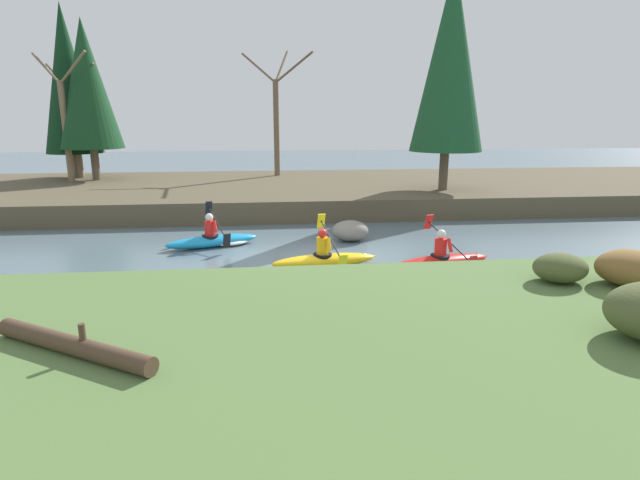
# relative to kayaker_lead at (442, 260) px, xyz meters

# --- Properties ---
(ground_plane) EXTENTS (90.00, 90.00, 0.00)m
(ground_plane) POSITION_rel_kayaker_lead_xyz_m (-3.48, 0.87, -0.22)
(ground_plane) COLOR slate
(riverbank_near) EXTENTS (44.00, 6.92, 0.87)m
(riverbank_near) POSITION_rel_kayaker_lead_xyz_m (-3.48, -5.73, 0.21)
(riverbank_near) COLOR #56753D
(riverbank_near) RESTS_ON ground
(riverbank_far) EXTENTS (44.00, 10.57, 0.81)m
(riverbank_far) POSITION_rel_kayaker_lead_xyz_m (-3.48, 10.99, 0.18)
(riverbank_far) COLOR brown
(riverbank_far) RESTS_ON ground
(conifer_tree_far_left) EXTENTS (2.63, 2.63, 8.07)m
(conifer_tree_far_left) POSITION_rel_kayaker_lead_xyz_m (-13.61, 14.21, 5.20)
(conifer_tree_far_left) COLOR brown
(conifer_tree_far_left) RESTS_ON riverbank_far
(conifer_tree_left) EXTENTS (2.81, 2.81, 7.21)m
(conifer_tree_left) POSITION_rel_kayaker_lead_xyz_m (-12.37, 13.00, 4.92)
(conifer_tree_left) COLOR brown
(conifer_tree_left) RESTS_ON riverbank_far
(conifer_tree_mid_left) EXTENTS (2.88, 2.88, 8.63)m
(conifer_tree_mid_left) POSITION_rel_kayaker_lead_xyz_m (2.84, 8.08, 5.67)
(conifer_tree_mid_left) COLOR brown
(conifer_tree_mid_left) RESTS_ON riverbank_far
(bare_tree_upstream) EXTENTS (3.11, 3.07, 5.60)m
(bare_tree_upstream) POSITION_rel_kayaker_lead_xyz_m (-13.39, 14.02, 3.23)
(bare_tree_upstream) COLOR #7A664C
(bare_tree_upstream) RESTS_ON riverbank_far
(bare_tree_mid_upstream) EXTENTS (3.30, 3.26, 5.96)m
(bare_tree_mid_upstream) POSITION_rel_kayaker_lead_xyz_m (-13.31, 12.59, 3.39)
(bare_tree_mid_upstream) COLOR #7A664C
(bare_tree_mid_upstream) RESTS_ON riverbank_far
(bare_tree_mid_downstream) EXTENTS (3.45, 3.40, 6.24)m
(bare_tree_mid_downstream) POSITION_rel_kayaker_lead_xyz_m (-3.77, 14.06, 3.53)
(bare_tree_mid_downstream) COLOR brown
(bare_tree_mid_downstream) RESTS_ON riverbank_far
(shrub_clump_third) EXTENTS (0.95, 0.79, 0.52)m
(shrub_clump_third) POSITION_rel_kayaker_lead_xyz_m (0.77, -3.74, 0.91)
(shrub_clump_third) COLOR #4C562D
(shrub_clump_third) RESTS_ON riverbank_near
(shrub_clump_far_end) EXTENTS (1.14, 0.95, 0.62)m
(shrub_clump_far_end) POSITION_rel_kayaker_lead_xyz_m (1.86, -4.01, 0.96)
(shrub_clump_far_end) COLOR brown
(shrub_clump_far_end) RESTS_ON riverbank_near
(kayaker_lead) EXTENTS (2.78, 2.05, 1.20)m
(kayaker_lead) POSITION_rel_kayaker_lead_xyz_m (0.00, 0.00, 0.00)
(kayaker_lead) COLOR red
(kayaker_lead) RESTS_ON ground
(kayaker_middle) EXTENTS (2.80, 2.07, 1.20)m
(kayaker_middle) POSITION_rel_kayaker_lead_xyz_m (-2.92, 0.42, 0.00)
(kayaker_middle) COLOR yellow
(kayaker_middle) RESTS_ON ground
(kayaker_trailing) EXTENTS (2.74, 2.00, 1.20)m
(kayaker_trailing) POSITION_rel_kayaker_lead_xyz_m (-5.88, 2.84, -0.02)
(kayaker_trailing) COLOR #1993D6
(kayaker_trailing) RESTS_ON ground
(boulder_midstream) EXTENTS (1.13, 0.88, 0.64)m
(boulder_midstream) POSITION_rel_kayaker_lead_xyz_m (-1.84, 3.08, 0.10)
(boulder_midstream) COLOR gray
(boulder_midstream) RESTS_ON ground
(driftwood_log) EXTENTS (2.30, 1.56, 0.44)m
(driftwood_log) POSITION_rel_kayaker_lead_xyz_m (-6.77, -5.73, 0.77)
(driftwood_log) COLOR #4C3828
(driftwood_log) RESTS_ON riverbank_near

